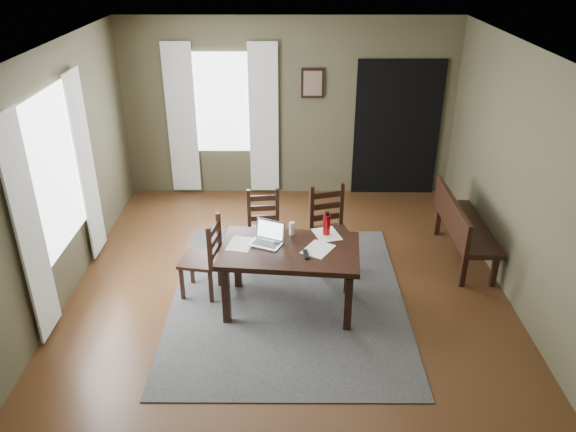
{
  "coord_description": "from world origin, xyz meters",
  "views": [
    {
      "loc": [
        0.03,
        -5.27,
        3.69
      ],
      "look_at": [
        0.0,
        0.3,
        0.9
      ],
      "focal_mm": 35.0,
      "sensor_mm": 36.0,
      "label": 1
    }
  ],
  "objects_px": {
    "dining_table": "(290,256)",
    "chair_back_right": "(330,230)",
    "chair_end": "(204,258)",
    "bench": "(461,223)",
    "water_bottle": "(327,224)",
    "laptop": "(268,237)",
    "chair_back_left": "(264,230)"
  },
  "relations": [
    {
      "from": "dining_table",
      "to": "chair_end",
      "type": "bearing_deg",
      "value": 170.42
    },
    {
      "from": "dining_table",
      "to": "chair_end",
      "type": "xyz_separation_m",
      "value": [
        -0.96,
        0.25,
        -0.19
      ]
    },
    {
      "from": "dining_table",
      "to": "water_bottle",
      "type": "xyz_separation_m",
      "value": [
        0.4,
        0.31,
        0.22
      ]
    },
    {
      "from": "chair_end",
      "to": "bench",
      "type": "relative_size",
      "value": 0.64
    },
    {
      "from": "dining_table",
      "to": "chair_end",
      "type": "height_order",
      "value": "chair_end"
    },
    {
      "from": "chair_end",
      "to": "chair_back_right",
      "type": "relative_size",
      "value": 0.93
    },
    {
      "from": "water_bottle",
      "to": "chair_back_left",
      "type": "bearing_deg",
      "value": 138.59
    },
    {
      "from": "chair_back_left",
      "to": "water_bottle",
      "type": "bearing_deg",
      "value": -48.02
    },
    {
      "from": "chair_back_left",
      "to": "chair_back_right",
      "type": "xyz_separation_m",
      "value": [
        0.8,
        -0.07,
        0.04
      ]
    },
    {
      "from": "laptop",
      "to": "water_bottle",
      "type": "bearing_deg",
      "value": 39.04
    },
    {
      "from": "bench",
      "to": "water_bottle",
      "type": "xyz_separation_m",
      "value": [
        -1.72,
        -0.74,
        0.37
      ]
    },
    {
      "from": "bench",
      "to": "chair_back_right",
      "type": "bearing_deg",
      "value": 96.24
    },
    {
      "from": "chair_back_left",
      "to": "chair_back_right",
      "type": "distance_m",
      "value": 0.8
    },
    {
      "from": "chair_end",
      "to": "chair_back_left",
      "type": "xyz_separation_m",
      "value": [
        0.64,
        0.69,
        -0.0
      ]
    },
    {
      "from": "chair_end",
      "to": "bench",
      "type": "distance_m",
      "value": 3.19
    },
    {
      "from": "chair_back_left",
      "to": "bench",
      "type": "bearing_deg",
      "value": -4.01
    },
    {
      "from": "water_bottle",
      "to": "bench",
      "type": "bearing_deg",
      "value": 23.34
    },
    {
      "from": "dining_table",
      "to": "chair_back_right",
      "type": "distance_m",
      "value": 1.01
    },
    {
      "from": "chair_end",
      "to": "chair_back_left",
      "type": "height_order",
      "value": "chair_end"
    },
    {
      "from": "chair_back_left",
      "to": "laptop",
      "type": "height_order",
      "value": "laptop"
    },
    {
      "from": "dining_table",
      "to": "water_bottle",
      "type": "bearing_deg",
      "value": 43.13
    },
    {
      "from": "dining_table",
      "to": "laptop",
      "type": "height_order",
      "value": "laptop"
    },
    {
      "from": "chair_end",
      "to": "chair_back_right",
      "type": "bearing_deg",
      "value": 123.27
    },
    {
      "from": "chair_back_left",
      "to": "water_bottle",
      "type": "height_order",
      "value": "water_bottle"
    },
    {
      "from": "chair_back_left",
      "to": "dining_table",
      "type": "bearing_deg",
      "value": -78.26
    },
    {
      "from": "bench",
      "to": "laptop",
      "type": "height_order",
      "value": "laptop"
    },
    {
      "from": "laptop",
      "to": "chair_back_right",
      "type": "bearing_deg",
      "value": 69.14
    },
    {
      "from": "bench",
      "to": "laptop",
      "type": "distance_m",
      "value": 2.55
    },
    {
      "from": "chair_end",
      "to": "bench",
      "type": "bearing_deg",
      "value": 114.52
    },
    {
      "from": "chair_back_right",
      "to": "laptop",
      "type": "bearing_deg",
      "value": -149.93
    },
    {
      "from": "laptop",
      "to": "water_bottle",
      "type": "relative_size",
      "value": 1.5
    },
    {
      "from": "water_bottle",
      "to": "dining_table",
      "type": "bearing_deg",
      "value": -142.16
    }
  ]
}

